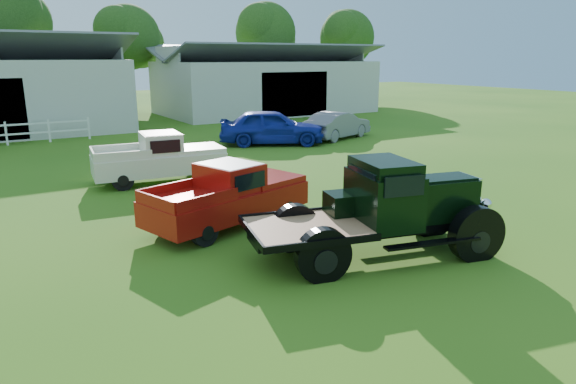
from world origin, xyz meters
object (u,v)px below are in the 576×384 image
misc_car_blue (272,127)px  misc_car_grey (338,125)px  vintage_flatbed (378,209)px  white_pickup (159,158)px  red_pickup (228,195)px

misc_car_blue → misc_car_grey: 4.07m
vintage_flatbed → white_pickup: vintage_flatbed is taller
red_pickup → misc_car_grey: size_ratio=1.05×
vintage_flatbed → white_pickup: size_ratio=1.18×
misc_car_blue → misc_car_grey: bearing=-64.2°
vintage_flatbed → misc_car_blue: (5.58, 14.42, -0.20)m
vintage_flatbed → misc_car_grey: bearing=69.6°
misc_car_grey → white_pickup: bearing=93.1°
vintage_flatbed → misc_car_grey: 17.22m
vintage_flatbed → misc_car_grey: (9.64, 14.26, -0.37)m
white_pickup → misc_car_blue: bearing=40.1°
vintage_flatbed → red_pickup: size_ratio=1.19×
vintage_flatbed → misc_car_grey: vintage_flatbed is taller
misc_car_blue → vintage_flatbed: bearing=-173.2°
red_pickup → misc_car_grey: red_pickup is taller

